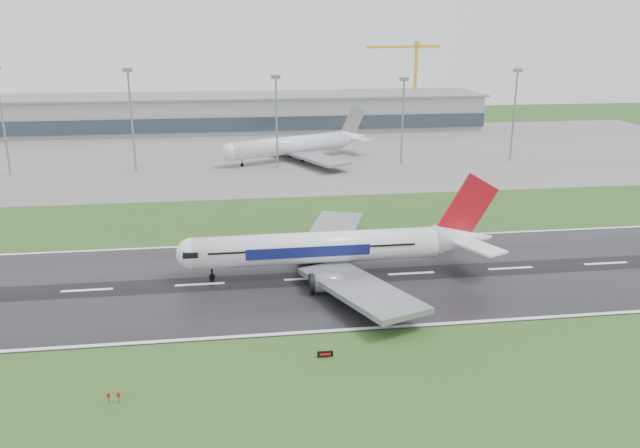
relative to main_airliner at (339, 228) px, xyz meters
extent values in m
plane|color=#284C1C|center=(-26.29, -2.29, -9.06)|extent=(520.00, 520.00, 0.00)
cube|color=black|center=(-26.29, -2.29, -9.01)|extent=(400.00, 45.00, 0.10)
cube|color=slate|center=(-26.29, 122.71, -9.02)|extent=(400.00, 130.00, 0.08)
cube|color=gray|center=(-26.29, 182.71, -1.56)|extent=(240.00, 36.00, 15.00)
cylinder|color=gray|center=(-89.88, 97.71, 7.22)|extent=(0.64, 0.64, 32.55)
cylinder|color=gray|center=(-50.92, 97.71, 6.81)|extent=(0.64, 0.64, 31.74)
cylinder|color=gray|center=(-4.67, 97.71, 5.53)|extent=(0.64, 0.64, 29.18)
cylinder|color=gray|center=(37.91, 97.71, 4.97)|extent=(0.64, 0.64, 28.06)
cylinder|color=gray|center=(77.38, 97.71, 6.21)|extent=(0.64, 0.64, 30.53)
camera|label=1|loc=(-19.21, -113.21, 36.38)|focal=35.93mm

